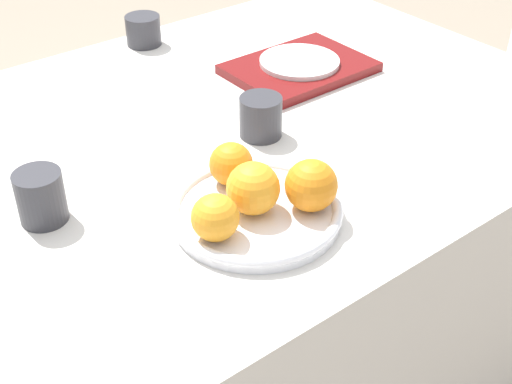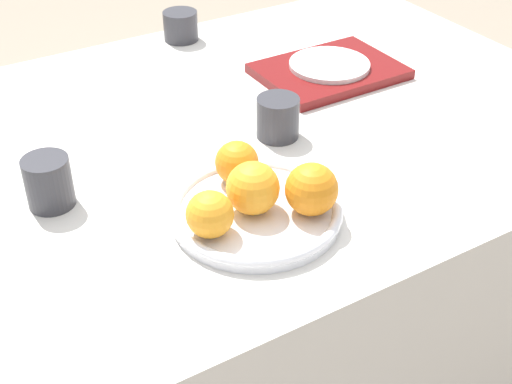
{
  "view_description": "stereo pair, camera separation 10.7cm",
  "coord_description": "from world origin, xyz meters",
  "px_view_note": "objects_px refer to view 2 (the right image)",
  "views": [
    {
      "loc": [
        -0.67,
        -0.95,
        1.38
      ],
      "look_at": [
        -0.13,
        -0.26,
        0.77
      ],
      "focal_mm": 50.0,
      "sensor_mm": 36.0,
      "label": 1
    },
    {
      "loc": [
        -0.59,
        -1.01,
        1.38
      ],
      "look_at": [
        -0.13,
        -0.26,
        0.77
      ],
      "focal_mm": 50.0,
      "sensor_mm": 36.0,
      "label": 2
    }
  ],
  "objects_px": {
    "serving_tray": "(329,71)",
    "cup_1": "(49,182)",
    "orange_0": "(253,188)",
    "side_plate": "(329,65)",
    "orange_2": "(312,189)",
    "cup_2": "(278,118)",
    "fruit_platter": "(256,211)",
    "cup_0": "(181,26)",
    "orange_1": "(210,214)",
    "orange_3": "(237,163)"
  },
  "relations": [
    {
      "from": "orange_0",
      "to": "side_plate",
      "type": "distance_m",
      "value": 0.53
    },
    {
      "from": "serving_tray",
      "to": "cup_1",
      "type": "xyz_separation_m",
      "value": [
        -0.65,
        -0.15,
        0.03
      ]
    },
    {
      "from": "orange_2",
      "to": "orange_3",
      "type": "bearing_deg",
      "value": 112.92
    },
    {
      "from": "orange_2",
      "to": "cup_1",
      "type": "relative_size",
      "value": 0.97
    },
    {
      "from": "fruit_platter",
      "to": "orange_1",
      "type": "relative_size",
      "value": 3.79
    },
    {
      "from": "serving_tray",
      "to": "side_plate",
      "type": "relative_size",
      "value": 1.7
    },
    {
      "from": "fruit_platter",
      "to": "orange_2",
      "type": "relative_size",
      "value": 3.3
    },
    {
      "from": "serving_tray",
      "to": "cup_1",
      "type": "height_order",
      "value": "cup_1"
    },
    {
      "from": "fruit_platter",
      "to": "cup_0",
      "type": "bearing_deg",
      "value": 72.97
    },
    {
      "from": "orange_2",
      "to": "cup_2",
      "type": "distance_m",
      "value": 0.26
    },
    {
      "from": "side_plate",
      "to": "cup_1",
      "type": "bearing_deg",
      "value": -167.11
    },
    {
      "from": "cup_2",
      "to": "fruit_platter",
      "type": "bearing_deg",
      "value": -130.09
    },
    {
      "from": "side_plate",
      "to": "cup_0",
      "type": "height_order",
      "value": "cup_0"
    },
    {
      "from": "orange_1",
      "to": "serving_tray",
      "type": "height_order",
      "value": "orange_1"
    },
    {
      "from": "orange_1",
      "to": "orange_2",
      "type": "distance_m",
      "value": 0.16
    },
    {
      "from": "orange_1",
      "to": "serving_tray",
      "type": "relative_size",
      "value": 0.24
    },
    {
      "from": "orange_2",
      "to": "serving_tray",
      "type": "height_order",
      "value": "orange_2"
    },
    {
      "from": "orange_0",
      "to": "cup_2",
      "type": "height_order",
      "value": "orange_0"
    },
    {
      "from": "fruit_platter",
      "to": "cup_2",
      "type": "distance_m",
      "value": 0.25
    },
    {
      "from": "orange_0",
      "to": "orange_3",
      "type": "bearing_deg",
      "value": 76.76
    },
    {
      "from": "cup_2",
      "to": "orange_3",
      "type": "bearing_deg",
      "value": -142.98
    },
    {
      "from": "orange_2",
      "to": "side_plate",
      "type": "relative_size",
      "value": 0.48
    },
    {
      "from": "orange_1",
      "to": "orange_3",
      "type": "bearing_deg",
      "value": 44.25
    },
    {
      "from": "orange_3",
      "to": "orange_1",
      "type": "bearing_deg",
      "value": -135.75
    },
    {
      "from": "cup_1",
      "to": "fruit_platter",
      "type": "bearing_deg",
      "value": -38.07
    },
    {
      "from": "orange_2",
      "to": "side_plate",
      "type": "height_order",
      "value": "orange_2"
    },
    {
      "from": "orange_0",
      "to": "orange_1",
      "type": "distance_m",
      "value": 0.08
    },
    {
      "from": "fruit_platter",
      "to": "serving_tray",
      "type": "distance_m",
      "value": 0.52
    },
    {
      "from": "fruit_platter",
      "to": "cup_0",
      "type": "height_order",
      "value": "cup_0"
    },
    {
      "from": "cup_0",
      "to": "cup_2",
      "type": "relative_size",
      "value": 1.02
    },
    {
      "from": "orange_0",
      "to": "cup_2",
      "type": "bearing_deg",
      "value": 48.96
    },
    {
      "from": "serving_tray",
      "to": "cup_0",
      "type": "distance_m",
      "value": 0.38
    },
    {
      "from": "orange_1",
      "to": "cup_2",
      "type": "xyz_separation_m",
      "value": [
        0.25,
        0.21,
        -0.02
      ]
    },
    {
      "from": "orange_2",
      "to": "serving_tray",
      "type": "xyz_separation_m",
      "value": [
        0.32,
        0.4,
        -0.05
      ]
    },
    {
      "from": "orange_2",
      "to": "orange_0",
      "type": "bearing_deg",
      "value": 147.1
    },
    {
      "from": "orange_3",
      "to": "orange_2",
      "type": "bearing_deg",
      "value": -67.08
    },
    {
      "from": "orange_0",
      "to": "side_plate",
      "type": "xyz_separation_m",
      "value": [
        0.4,
        0.35,
        -0.03
      ]
    },
    {
      "from": "serving_tray",
      "to": "cup_2",
      "type": "bearing_deg",
      "value": -145.85
    },
    {
      "from": "side_plate",
      "to": "cup_2",
      "type": "distance_m",
      "value": 0.27
    },
    {
      "from": "orange_2",
      "to": "cup_1",
      "type": "height_order",
      "value": "orange_2"
    },
    {
      "from": "fruit_platter",
      "to": "orange_0",
      "type": "relative_size",
      "value": 3.27
    },
    {
      "from": "orange_0",
      "to": "side_plate",
      "type": "bearing_deg",
      "value": 41.31
    },
    {
      "from": "orange_0",
      "to": "side_plate",
      "type": "height_order",
      "value": "orange_0"
    },
    {
      "from": "fruit_platter",
      "to": "side_plate",
      "type": "relative_size",
      "value": 1.57
    },
    {
      "from": "fruit_platter",
      "to": "orange_2",
      "type": "distance_m",
      "value": 0.09
    },
    {
      "from": "orange_0",
      "to": "cup_1",
      "type": "height_order",
      "value": "orange_0"
    },
    {
      "from": "serving_tray",
      "to": "cup_2",
      "type": "xyz_separation_m",
      "value": [
        -0.23,
        -0.15,
        0.03
      ]
    },
    {
      "from": "fruit_platter",
      "to": "cup_0",
      "type": "xyz_separation_m",
      "value": [
        0.21,
        0.68,
        0.02
      ]
    },
    {
      "from": "fruit_platter",
      "to": "orange_3",
      "type": "bearing_deg",
      "value": 80.55
    },
    {
      "from": "cup_1",
      "to": "cup_0",
      "type": "bearing_deg",
      "value": 46.02
    }
  ]
}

